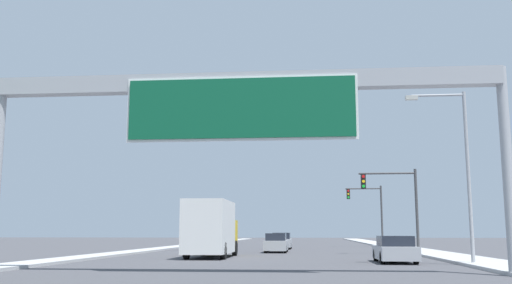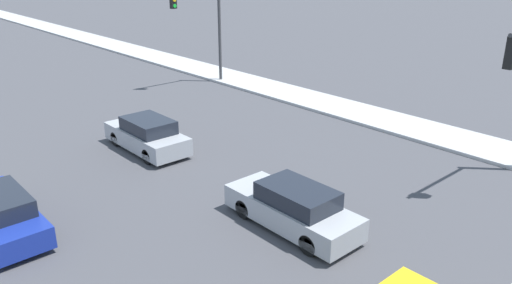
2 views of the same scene
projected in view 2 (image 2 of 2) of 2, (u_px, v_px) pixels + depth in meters
sidewalk_right at (215, 73)px, 35.98m from camera, size 3.00×120.00×0.15m
car_near_center at (293, 208)px, 15.61m from camera, size 1.71×4.65×1.47m
car_mid_center at (147, 135)px, 21.83m from camera, size 1.77×4.53×1.49m
traffic_light_mid_block at (205, 18)px, 31.74m from camera, size 3.86×0.32×6.44m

